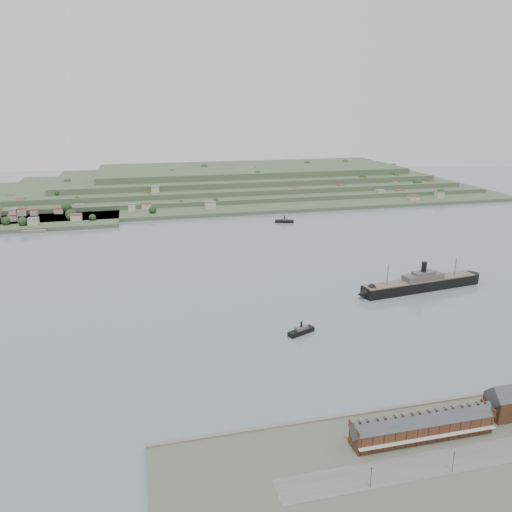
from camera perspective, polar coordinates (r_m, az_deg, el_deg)
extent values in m
plane|color=slate|center=(346.37, 5.15, -3.44)|extent=(1400.00, 1400.00, 0.00)
cube|color=#4C5142|center=(199.77, 24.15, -21.55)|extent=(220.00, 80.00, 2.00)
cube|color=slate|center=(224.91, 17.96, -16.00)|extent=(220.00, 2.00, 2.60)
cube|color=#595959|center=(202.77, 23.10, -20.40)|extent=(140.00, 12.00, 0.10)
cube|color=#4B291A|center=(204.78, 18.44, -18.24)|extent=(55.00, 8.00, 7.00)
cube|color=#383B40|center=(202.83, 18.53, -17.42)|extent=(55.60, 8.15, 8.15)
cube|color=beige|center=(201.85, 19.17, -19.06)|extent=(55.00, 1.60, 0.25)
cube|color=#4B291A|center=(190.56, 11.13, -18.89)|extent=(0.50, 8.40, 3.00)
cube|color=#4B291A|center=(216.87, 24.96, -15.47)|extent=(0.50, 8.40, 3.00)
cube|color=black|center=(191.84, 12.73, -18.22)|extent=(0.90, 1.40, 3.20)
cube|color=black|center=(194.07, 14.26, -17.88)|extent=(0.90, 1.40, 3.20)
cube|color=black|center=(200.20, 17.90, -17.03)|extent=(0.90, 1.40, 3.20)
cube|color=black|center=(202.86, 19.29, -16.69)|extent=(0.90, 1.40, 3.20)
cube|color=black|center=(209.99, 22.57, -15.83)|extent=(0.90, 1.40, 3.20)
cube|color=black|center=(213.02, 23.81, -15.49)|extent=(0.90, 1.40, 3.20)
cube|color=#4B291A|center=(227.02, 26.26, -15.16)|extent=(10.00, 10.00, 9.00)
cube|color=#383B40|center=(224.79, 26.42, -14.18)|extent=(10.40, 10.18, 10.18)
cube|color=#3A4E34|center=(685.29, -4.65, 7.01)|extent=(760.00, 260.00, 4.00)
cube|color=#3A4E34|center=(712.19, -3.39, 7.79)|extent=(680.00, 220.00, 5.00)
cube|color=#3A4E34|center=(728.70, -2.44, 8.45)|extent=(600.00, 200.00, 6.00)
cube|color=#3A4E34|center=(745.34, -1.54, 9.16)|extent=(520.00, 180.00, 7.00)
cube|color=#3A4E34|center=(762.15, -0.67, 9.91)|extent=(440.00, 160.00, 8.00)
cube|color=#3A4E34|center=(576.34, -22.82, 3.81)|extent=(150.00, 90.00, 4.00)
cube|color=slate|center=(536.94, -23.96, 2.71)|extent=(22.00, 14.00, 2.80)
cube|color=black|center=(354.73, 18.22, -3.19)|extent=(86.92, 21.93, 6.70)
cone|color=black|center=(330.27, 12.36, -4.20)|extent=(12.81, 12.81, 11.49)
cylinder|color=black|center=(382.49, 23.27, -2.28)|extent=(11.49, 11.49, 6.70)
cube|color=brown|center=(353.54, 18.28, -2.63)|extent=(84.91, 20.74, 0.57)
cube|color=#4E4B49|center=(354.04, 18.55, -2.27)|extent=(29.56, 12.06, 3.83)
cube|color=#4E4B49|center=(353.23, 18.59, -1.87)|extent=(16.02, 8.52, 2.39)
cylinder|color=black|center=(352.12, 18.64, -1.31)|extent=(3.45, 3.45, 8.62)
cylinder|color=#4A3522|center=(335.72, 14.80, -2.20)|extent=(0.48, 0.48, 15.32)
cylinder|color=#4A3522|center=(370.14, 21.83, -1.24)|extent=(0.48, 0.48, 13.40)
cube|color=black|center=(276.93, 5.18, -8.60)|extent=(16.63, 10.33, 2.60)
cube|color=#4E4B49|center=(276.10, 5.19, -8.24)|extent=(8.08, 6.04, 1.95)
cylinder|color=black|center=(275.18, 5.20, -7.83)|extent=(1.08, 1.08, 3.79)
cube|color=black|center=(546.51, -18.33, 3.55)|extent=(20.18, 7.89, 2.62)
cube|color=#4E4B49|center=(546.08, -18.35, 3.75)|extent=(9.32, 5.45, 1.97)
cylinder|color=black|center=(545.61, -18.37, 3.97)|extent=(1.09, 1.09, 3.82)
cube|color=black|center=(529.80, 3.26, 3.99)|extent=(20.55, 11.08, 2.64)
cube|color=#4E4B49|center=(529.36, 3.27, 4.20)|extent=(9.81, 6.83, 1.98)
cylinder|color=black|center=(528.88, 3.27, 4.43)|extent=(1.10, 1.10, 3.85)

